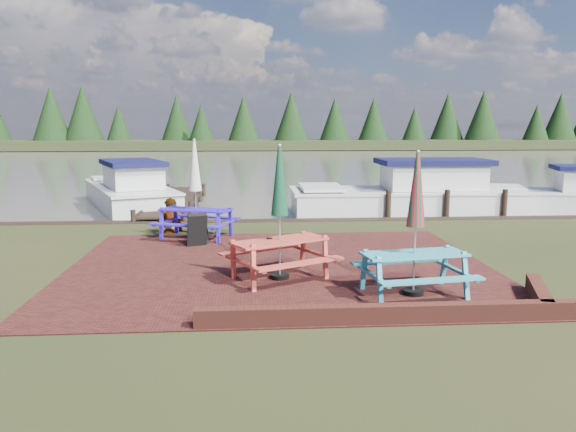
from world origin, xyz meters
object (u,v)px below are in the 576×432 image
at_px(picnic_table_teal, 415,246).
at_px(person, 170,198).
at_px(picnic_table_blue, 196,204).
at_px(jetty, 176,201).
at_px(boat_near, 410,197).
at_px(boat_jetty, 130,193).
at_px(chalkboard, 198,230).
at_px(picnic_table_red, 280,234).

bearing_deg(picnic_table_teal, person, 120.28).
height_order(picnic_table_blue, jetty, picnic_table_blue).
distance_m(picnic_table_teal, boat_near, 10.61).
height_order(picnic_table_blue, boat_jetty, picnic_table_blue).
bearing_deg(picnic_table_blue, person, 152.20).
bearing_deg(jetty, boat_jetty, 174.78).
xyz_separation_m(chalkboard, jetty, (-1.55, 7.99, -0.30)).
xyz_separation_m(picnic_table_red, boat_jetty, (-5.23, 11.40, -0.50)).
relative_size(chalkboard, person, 0.41).
height_order(chalkboard, boat_near, boat_near).
bearing_deg(picnic_table_teal, boat_near, 65.54).
relative_size(picnic_table_teal, jetty, 0.28).
height_order(picnic_table_teal, picnic_table_blue, picnic_table_blue).
xyz_separation_m(picnic_table_teal, boat_near, (2.91, 10.19, -0.44)).
bearing_deg(picnic_table_red, boat_near, 31.13).
xyz_separation_m(jetty, boat_near, (8.69, -2.28, 0.35)).
bearing_deg(jetty, boat_near, -14.70).
height_order(picnic_table_red, boat_near, picnic_table_red).
distance_m(boat_jetty, person, 6.67).
relative_size(jetty, boat_near, 1.10).
bearing_deg(picnic_table_blue, jetty, 122.69).
bearing_deg(person, boat_jetty, -80.48).
bearing_deg(chalkboard, boat_near, 18.58).
distance_m(picnic_table_teal, chalkboard, 6.18).
relative_size(chalkboard, jetty, 0.09).
height_order(picnic_table_blue, boat_near, picnic_table_blue).
relative_size(picnic_table_teal, chalkboard, 3.19).
relative_size(picnic_table_red, chalkboard, 3.27).
distance_m(chalkboard, jetty, 8.14).
bearing_deg(picnic_table_teal, picnic_table_blue, 119.88).
bearing_deg(picnic_table_teal, boat_jetty, 112.38).
bearing_deg(chalkboard, picnic_table_red, -79.88).
xyz_separation_m(boat_jetty, person, (2.39, -6.20, 0.55)).
bearing_deg(picnic_table_red, boat_jetty, 86.09).
relative_size(picnic_table_red, person, 1.35).
distance_m(jetty, boat_jetty, 1.82).
relative_size(chalkboard, boat_near, 0.10).
distance_m(chalkboard, person, 2.24).
distance_m(picnic_table_blue, boat_near, 8.66).
xyz_separation_m(boat_near, person, (-8.08, -3.76, 0.52)).
relative_size(picnic_table_teal, picnic_table_red, 0.97).
distance_m(picnic_table_blue, boat_jetty, 7.84).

